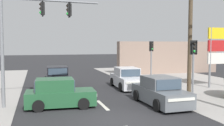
{
  "coord_description": "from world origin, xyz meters",
  "views": [
    {
      "loc": [
        -3.44,
        -10.71,
        3.36
      ],
      "look_at": [
        0.83,
        4.0,
        2.23
      ],
      "focal_mm": 42.0,
      "sensor_mm": 36.0,
      "label": 1
    }
  ],
  "objects_px": {
    "shopping_plaza_sign": "(220,49)",
    "sedan_receding_far": "(127,79)",
    "traffic_signal_mast": "(28,29)",
    "pedestal_signal_far_median": "(151,55)",
    "sedan_oncoming_mid": "(57,77)",
    "pedestal_signal_right_kerb": "(193,60)",
    "utility_pole_midground_right": "(191,12)",
    "hatchback_kerbside_parked": "(59,94)",
    "sedan_crossing_left": "(160,92)"
  },
  "relations": [
    {
      "from": "pedestal_signal_right_kerb",
      "to": "sedan_oncoming_mid",
      "type": "height_order",
      "value": "pedestal_signal_right_kerb"
    },
    {
      "from": "pedestal_signal_far_median",
      "to": "shopping_plaza_sign",
      "type": "relative_size",
      "value": 0.77
    },
    {
      "from": "utility_pole_midground_right",
      "to": "pedestal_signal_right_kerb",
      "type": "relative_size",
      "value": 2.89
    },
    {
      "from": "utility_pole_midground_right",
      "to": "sedan_receding_far",
      "type": "relative_size",
      "value": 2.39
    },
    {
      "from": "sedan_crossing_left",
      "to": "hatchback_kerbside_parked",
      "type": "bearing_deg",
      "value": 169.67
    },
    {
      "from": "sedan_crossing_left",
      "to": "pedestal_signal_right_kerb",
      "type": "bearing_deg",
      "value": 11.61
    },
    {
      "from": "shopping_plaza_sign",
      "to": "sedan_crossing_left",
      "type": "distance_m",
      "value": 8.31
    },
    {
      "from": "pedestal_signal_far_median",
      "to": "hatchback_kerbside_parked",
      "type": "height_order",
      "value": "pedestal_signal_far_median"
    },
    {
      "from": "pedestal_signal_right_kerb",
      "to": "hatchback_kerbside_parked",
      "type": "height_order",
      "value": "pedestal_signal_right_kerb"
    },
    {
      "from": "traffic_signal_mast",
      "to": "sedan_oncoming_mid",
      "type": "relative_size",
      "value": 1.4
    },
    {
      "from": "pedestal_signal_right_kerb",
      "to": "shopping_plaza_sign",
      "type": "bearing_deg",
      "value": 37.1
    },
    {
      "from": "sedan_crossing_left",
      "to": "sedan_oncoming_mid",
      "type": "distance_m",
      "value": 9.49
    },
    {
      "from": "shopping_plaza_sign",
      "to": "sedan_receding_far",
      "type": "xyz_separation_m",
      "value": [
        -6.87,
        1.72,
        -2.28
      ]
    },
    {
      "from": "sedan_crossing_left",
      "to": "sedan_oncoming_mid",
      "type": "relative_size",
      "value": 1.0
    },
    {
      "from": "pedestal_signal_right_kerb",
      "to": "shopping_plaza_sign",
      "type": "height_order",
      "value": "shopping_plaza_sign"
    },
    {
      "from": "sedan_receding_far",
      "to": "hatchback_kerbside_parked",
      "type": "relative_size",
      "value": 1.16
    },
    {
      "from": "pedestal_signal_right_kerb",
      "to": "pedestal_signal_far_median",
      "type": "relative_size",
      "value": 1.0
    },
    {
      "from": "traffic_signal_mast",
      "to": "sedan_crossing_left",
      "type": "relative_size",
      "value": 1.4
    },
    {
      "from": "utility_pole_midground_right",
      "to": "sedan_receding_far",
      "type": "bearing_deg",
      "value": 129.36
    },
    {
      "from": "shopping_plaza_sign",
      "to": "sedan_receding_far",
      "type": "relative_size",
      "value": 1.07
    },
    {
      "from": "pedestal_signal_right_kerb",
      "to": "sedan_crossing_left",
      "type": "distance_m",
      "value": 2.97
    },
    {
      "from": "shopping_plaza_sign",
      "to": "sedan_crossing_left",
      "type": "xyz_separation_m",
      "value": [
        -6.95,
        -3.95,
        -2.28
      ]
    },
    {
      "from": "sedan_oncoming_mid",
      "to": "sedan_receding_far",
      "type": "bearing_deg",
      "value": -25.81
    },
    {
      "from": "pedestal_signal_right_kerb",
      "to": "sedan_receding_far",
      "type": "distance_m",
      "value": 5.92
    },
    {
      "from": "hatchback_kerbside_parked",
      "to": "sedan_receding_far",
      "type": "bearing_deg",
      "value": 40.61
    },
    {
      "from": "utility_pole_midground_right",
      "to": "pedestal_signal_right_kerb",
      "type": "xyz_separation_m",
      "value": [
        -0.71,
        -1.51,
        -2.98
      ]
    },
    {
      "from": "traffic_signal_mast",
      "to": "pedestal_signal_far_median",
      "type": "height_order",
      "value": "traffic_signal_mast"
    },
    {
      "from": "traffic_signal_mast",
      "to": "shopping_plaza_sign",
      "type": "bearing_deg",
      "value": 9.04
    },
    {
      "from": "utility_pole_midground_right",
      "to": "pedestal_signal_right_kerb",
      "type": "bearing_deg",
      "value": -115.27
    },
    {
      "from": "traffic_signal_mast",
      "to": "pedestal_signal_right_kerb",
      "type": "relative_size",
      "value": 1.69
    },
    {
      "from": "sedan_receding_far",
      "to": "sedan_crossing_left",
      "type": "distance_m",
      "value": 5.67
    },
    {
      "from": "sedan_crossing_left",
      "to": "shopping_plaza_sign",
      "type": "bearing_deg",
      "value": 29.61
    },
    {
      "from": "utility_pole_midground_right",
      "to": "hatchback_kerbside_parked",
      "type": "xyz_separation_m",
      "value": [
        -8.48,
        -1.02,
        -4.69
      ]
    },
    {
      "from": "utility_pole_midground_right",
      "to": "traffic_signal_mast",
      "type": "distance_m",
      "value": 10.08
    },
    {
      "from": "pedestal_signal_far_median",
      "to": "sedan_oncoming_mid",
      "type": "xyz_separation_m",
      "value": [
        -7.81,
        0.68,
        -1.71
      ]
    },
    {
      "from": "shopping_plaza_sign",
      "to": "pedestal_signal_far_median",
      "type": "bearing_deg",
      "value": 139.62
    },
    {
      "from": "pedestal_signal_right_kerb",
      "to": "hatchback_kerbside_parked",
      "type": "distance_m",
      "value": 7.97
    },
    {
      "from": "shopping_plaza_sign",
      "to": "sedan_receding_far",
      "type": "bearing_deg",
      "value": 165.93
    },
    {
      "from": "pedestal_signal_right_kerb",
      "to": "sedan_receding_far",
      "type": "bearing_deg",
      "value": 113.88
    },
    {
      "from": "shopping_plaza_sign",
      "to": "hatchback_kerbside_parked",
      "type": "relative_size",
      "value": 1.24
    },
    {
      "from": "traffic_signal_mast",
      "to": "pedestal_signal_right_kerb",
      "type": "bearing_deg",
      "value": -7.71
    },
    {
      "from": "pedestal_signal_far_median",
      "to": "traffic_signal_mast",
      "type": "bearing_deg",
      "value": -149.85
    },
    {
      "from": "shopping_plaza_sign",
      "to": "hatchback_kerbside_parked",
      "type": "xyz_separation_m",
      "value": [
        -12.34,
        -2.97,
        -2.28
      ]
    },
    {
      "from": "hatchback_kerbside_parked",
      "to": "sedan_oncoming_mid",
      "type": "bearing_deg",
      "value": 86.35
    },
    {
      "from": "traffic_signal_mast",
      "to": "pedestal_signal_right_kerb",
      "type": "height_order",
      "value": "traffic_signal_mast"
    },
    {
      "from": "sedan_oncoming_mid",
      "to": "hatchback_kerbside_parked",
      "type": "relative_size",
      "value": 1.16
    },
    {
      "from": "pedestal_signal_right_kerb",
      "to": "sedan_oncoming_mid",
      "type": "xyz_separation_m",
      "value": [
        -7.31,
        7.61,
        -1.71
      ]
    },
    {
      "from": "traffic_signal_mast",
      "to": "sedan_crossing_left",
      "type": "distance_m",
      "value": 7.92
    },
    {
      "from": "shopping_plaza_sign",
      "to": "utility_pole_midground_right",
      "type": "bearing_deg",
      "value": -153.24
    },
    {
      "from": "utility_pole_midground_right",
      "to": "pedestal_signal_far_median",
      "type": "height_order",
      "value": "utility_pole_midground_right"
    }
  ]
}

